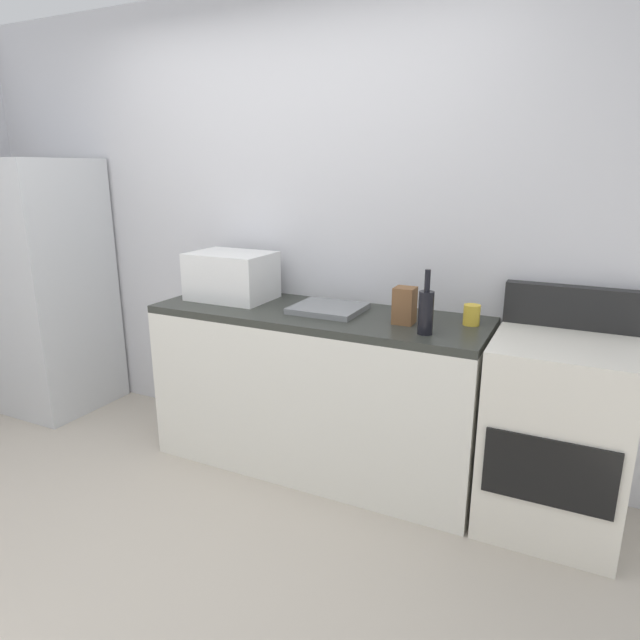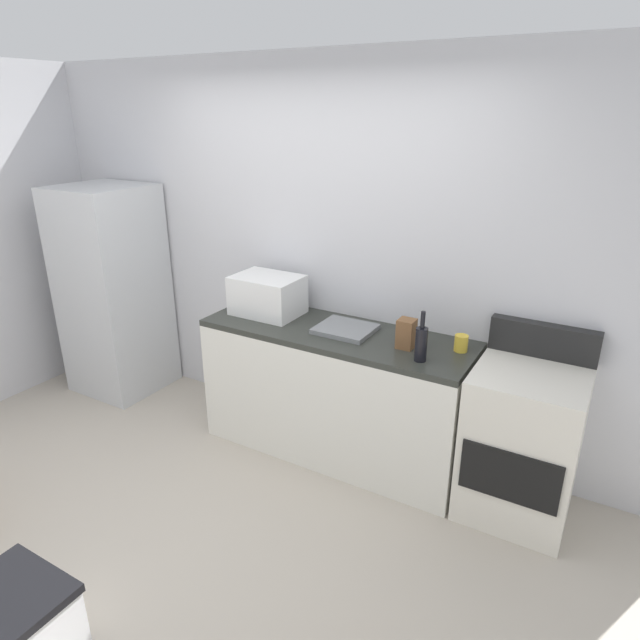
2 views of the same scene
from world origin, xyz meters
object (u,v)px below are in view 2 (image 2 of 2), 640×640
Objects in this scene: refrigerator at (114,291)px; knife_block at (406,334)px; coffee_mug at (461,343)px; wine_bottle at (421,343)px; storage_bin at (20,625)px; stove_oven at (522,441)px; microwave at (268,295)px.

refrigerator is 9.43× the size of knife_block.
wine_bottle is at bearing -123.07° from coffee_mug.
stove_oven is at bearing 51.80° from storage_bin.
refrigerator is 1.54× the size of stove_oven.
knife_block is at bearing 66.29° from storage_bin.
refrigerator is at bearing 177.82° from wine_bottle.
wine_bottle is at bearing -42.83° from knife_block.
coffee_mug is at bearing 60.95° from storage_bin.
wine_bottle reaches higher than storage_bin.
storage_bin is at bearing -50.82° from refrigerator.
stove_oven is 3.67× the size of wine_bottle.
knife_block is 0.39× the size of storage_bin.
wine_bottle is 3.00× the size of coffee_mug.
wine_bottle is at bearing -2.18° from refrigerator.
wine_bottle is (1.20, -0.20, -0.03)m from microwave.
storage_bin is (-0.90, -2.04, -0.80)m from knife_block.
stove_oven is 2.65m from storage_bin.
refrigerator is 2.54m from knife_block.
knife_block is at bearing -3.82° from microwave.
coffee_mug is at bearing 2.93° from refrigerator.
microwave reaches higher than storage_bin.
coffee_mug is (0.16, 0.25, -0.06)m from wine_bottle.
wine_bottle is at bearing -9.52° from microwave.
stove_oven is 0.82m from wine_bottle.
refrigerator reaches higher than coffee_mug.
stove_oven is 1.88m from microwave.
stove_oven is 0.90m from knife_block.
coffee_mug is at bearing 21.16° from knife_block.
microwave is 2.28m from storage_bin.
coffee_mug is (1.36, 0.05, -0.09)m from microwave.
storage_bin is (1.64, -2.01, -0.66)m from refrigerator.
stove_oven is 2.39× the size of microwave.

